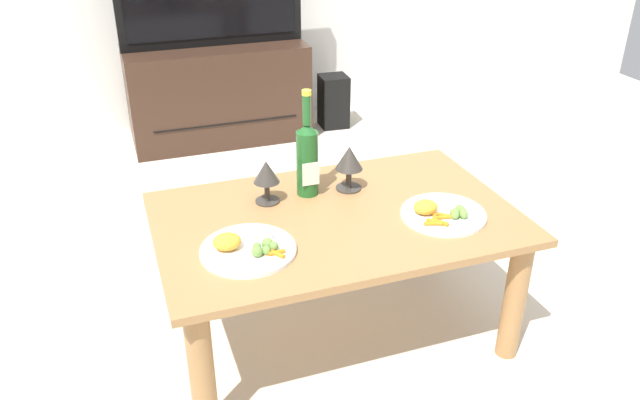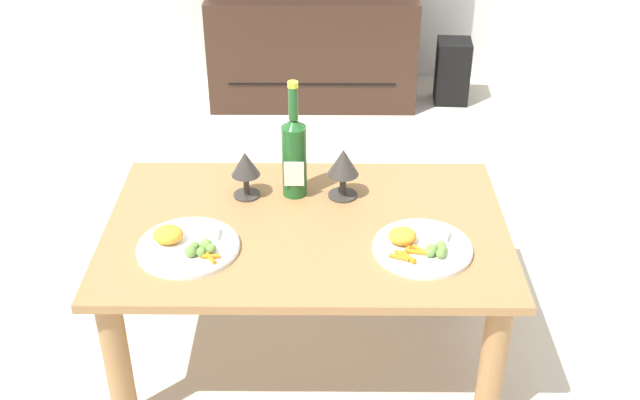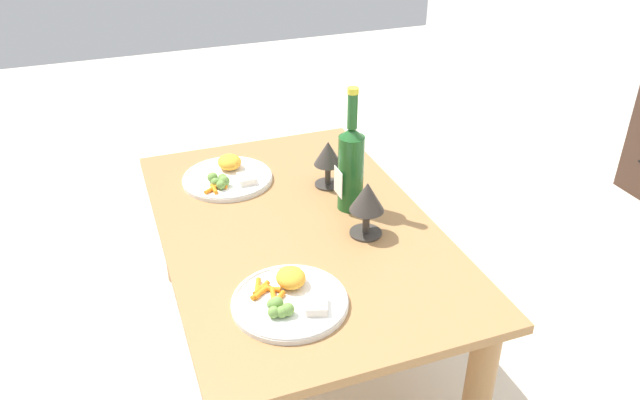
{
  "view_description": "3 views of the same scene",
  "coord_description": "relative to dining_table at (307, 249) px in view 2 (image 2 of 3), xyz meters",
  "views": [
    {
      "loc": [
        -0.62,
        -1.61,
        1.42
      ],
      "look_at": [
        -0.05,
        0.02,
        0.51
      ],
      "focal_mm": 35.45,
      "sensor_mm": 36.0,
      "label": 1
    },
    {
      "loc": [
        0.05,
        -1.82,
        1.66
      ],
      "look_at": [
        0.04,
        0.03,
        0.52
      ],
      "focal_mm": 44.07,
      "sensor_mm": 36.0,
      "label": 2
    },
    {
      "loc": [
        1.37,
        -0.44,
        1.38
      ],
      "look_at": [
        -0.02,
        0.07,
        0.51
      ],
      "focal_mm": 35.35,
      "sensor_mm": 36.0,
      "label": 3
    }
  ],
  "objects": [
    {
      "name": "ground_plane",
      "position": [
        0.0,
        0.0,
        -0.38
      ],
      "size": [
        6.4,
        6.4,
        0.0
      ],
      "primitive_type": "plane",
      "color": "beige"
    },
    {
      "name": "dining_table",
      "position": [
        0.0,
        0.0,
        0.0
      ],
      "size": [
        1.12,
        0.71,
        0.46
      ],
      "color": "#9E7042",
      "rests_on": "ground_plane"
    },
    {
      "name": "tv_stand",
      "position": [
        -0.01,
        1.9,
        -0.1
      ],
      "size": [
        1.0,
        0.45,
        0.55
      ],
      "color": "#382319",
      "rests_on": "ground_plane"
    },
    {
      "name": "floor_speaker",
      "position": [
        0.69,
        1.85,
        -0.22
      ],
      "size": [
        0.17,
        0.17,
        0.32
      ],
      "primitive_type": "cube",
      "rotation": [
        0.0,
        0.0,
        -0.06
      ],
      "color": "black",
      "rests_on": "ground_plane"
    },
    {
      "name": "wine_bottle",
      "position": [
        -0.04,
        0.17,
        0.22
      ],
      "size": [
        0.07,
        0.07,
        0.36
      ],
      "color": "#1E5923",
      "rests_on": "dining_table"
    },
    {
      "name": "goblet_left",
      "position": [
        -0.18,
        0.16,
        0.18
      ],
      "size": [
        0.08,
        0.08,
        0.14
      ],
      "color": "#38332D",
      "rests_on": "dining_table"
    },
    {
      "name": "goblet_right",
      "position": [
        0.1,
        0.16,
        0.19
      ],
      "size": [
        0.09,
        0.09,
        0.15
      ],
      "color": "#38332D",
      "rests_on": "dining_table"
    },
    {
      "name": "dinner_plate_left",
      "position": [
        -0.31,
        -0.12,
        0.1
      ],
      "size": [
        0.27,
        0.27,
        0.06
      ],
      "color": "white",
      "rests_on": "dining_table"
    },
    {
      "name": "dinner_plate_right",
      "position": [
        0.31,
        -0.12,
        0.09
      ],
      "size": [
        0.27,
        0.27,
        0.05
      ],
      "color": "white",
      "rests_on": "dining_table"
    }
  ]
}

